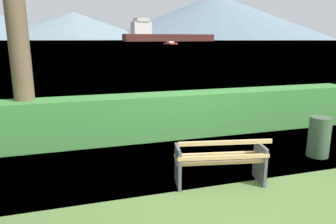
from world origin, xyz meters
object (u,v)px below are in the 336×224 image
Objects in this scene: trash_bin at (319,137)px; fishing_boat_near at (170,43)px; cargo_ship_large at (164,35)px; park_bench at (220,161)px.

fishing_boat_near is (35.30, 126.06, 0.01)m from trash_bin.
fishing_boat_near is at bearing -104.50° from cargo_ship_large.
cargo_ship_large is at bearing 75.50° from fishing_boat_near.
cargo_ship_large is 130.26m from fishing_boat_near.
trash_bin is 0.09× the size of fishing_boat_near.
park_bench is 0.18× the size of fishing_boat_near.
park_bench is 2.63m from trash_bin.
fishing_boat_near reaches higher than trash_bin.
cargo_ship_large reaches higher than fishing_boat_near.
park_bench is 132.19m from fishing_boat_near.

